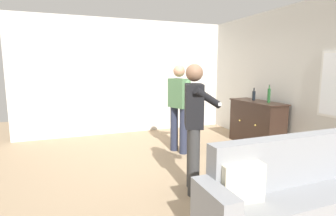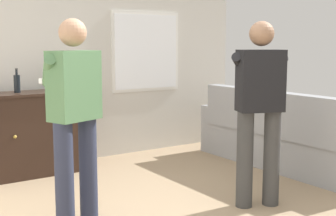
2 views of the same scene
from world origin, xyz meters
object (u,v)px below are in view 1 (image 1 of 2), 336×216
Objects in this scene: person_standing_left at (179,104)px; bottle_liquor_amber at (254,95)px; sideboard_cabinet at (256,123)px; person_standing_right at (194,122)px; bottle_wine_green at (269,95)px; couch at (310,193)px.

bottle_liquor_amber is at bearing 88.52° from person_standing_left.
sideboard_cabinet is 0.77× the size of person_standing_right.
bottle_wine_green is 0.41m from bottle_liquor_amber.
person_standing_left is 1.00× the size of person_standing_right.
sideboard_cabinet is 2.62m from person_standing_right.
person_standing_right is at bearing -146.10° from couch.
person_standing_right is (1.53, -2.18, -0.11)m from bottle_liquor_amber.
bottle_liquor_amber reaches higher than couch.
couch is 1.50× the size of person_standing_right.
couch is 1.49m from person_standing_right.
sideboard_cabinet is at bearing -168.98° from bottle_wine_green.
person_standing_right reaches higher than sideboard_cabinet.
person_standing_left reaches higher than bottle_wine_green.
couch is at bearing 6.03° from person_standing_left.
person_standing_left is (-2.71, -0.29, 0.58)m from couch.
sideboard_cabinet is at bearing 150.95° from couch.
person_standing_right is (1.57, -0.48, 0.00)m from person_standing_left.
person_standing_right is at bearing -57.30° from sideboard_cabinet.
sideboard_cabinet is at bearing 122.70° from person_standing_right.
sideboard_cabinet is 0.59m from bottle_liquor_amber.
couch is at bearing -28.02° from bottle_liquor_amber.
couch is 9.39× the size of bottle_liquor_amber.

